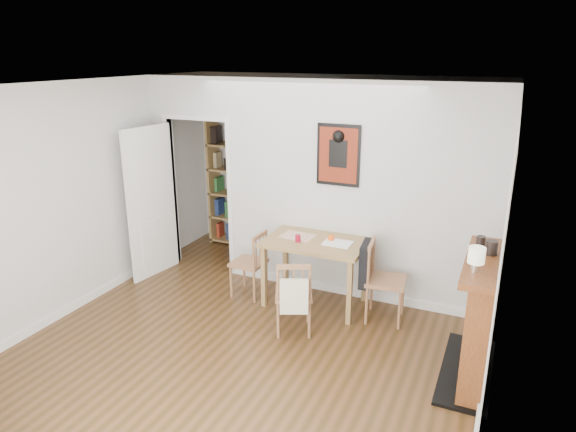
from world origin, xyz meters
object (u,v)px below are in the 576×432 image
at_px(ceramic_jar_b, 481,242).
at_px(bookshelf, 236,182).
at_px(chair_right, 384,280).
at_px(red_glass, 298,238).
at_px(ceramic_jar_a, 491,248).
at_px(orange_fruit, 331,238).
at_px(chair_front, 294,295).
at_px(dining_table, 315,248).
at_px(mantel_lamp, 476,257).
at_px(fireplace, 481,315).
at_px(notebook, 338,243).
at_px(chair_left, 249,264).

bearing_deg(ceramic_jar_b, bookshelf, 153.03).
height_order(chair_right, red_glass, chair_right).
distance_m(red_glass, ceramic_jar_a, 2.16).
relative_size(red_glass, ceramic_jar_a, 0.64).
distance_m(chair_right, bookshelf, 3.11).
bearing_deg(orange_fruit, chair_front, -100.90).
bearing_deg(ceramic_jar_b, dining_table, 166.46).
bearing_deg(mantel_lamp, ceramic_jar_b, 90.24).
xyz_separation_m(chair_right, fireplace, (1.05, -0.68, 0.14)).
distance_m(notebook, ceramic_jar_b, 1.64).
bearing_deg(chair_left, ceramic_jar_a, -9.74).
xyz_separation_m(red_glass, notebook, (0.44, 0.12, -0.03)).
distance_m(chair_left, mantel_lamp, 2.92).
bearing_deg(notebook, red_glass, -164.86).
distance_m(chair_left, red_glass, 0.78).
distance_m(chair_front, ceramic_jar_a, 2.04).
relative_size(chair_left, mantel_lamp, 3.89).
height_order(chair_right, mantel_lamp, mantel_lamp).
height_order(orange_fruit, ceramic_jar_a, ceramic_jar_a).
bearing_deg(orange_fruit, ceramic_jar_b, -16.83).
height_order(dining_table, bookshelf, bookshelf).
bearing_deg(chair_left, bookshelf, 123.65).
xyz_separation_m(chair_front, ceramic_jar_b, (1.77, 0.26, 0.78)).
bearing_deg(notebook, mantel_lamp, -34.40).
relative_size(chair_left, red_glass, 10.14).
relative_size(bookshelf, notebook, 6.22).
relative_size(bookshelf, red_glass, 24.16).
bearing_deg(ceramic_jar_a, red_glass, 167.11).
height_order(chair_right, notebook, chair_right).
height_order(notebook, ceramic_jar_b, ceramic_jar_b).
bearing_deg(chair_right, orange_fruit, 170.93).
distance_m(chair_right, ceramic_jar_a, 1.40).
xyz_separation_m(dining_table, notebook, (0.27, 0.01, 0.10)).
distance_m(mantel_lamp, ceramic_jar_b, 0.61).
relative_size(fireplace, notebook, 3.90).
xyz_separation_m(chair_left, mantel_lamp, (2.62, -0.92, 0.88)).
bearing_deg(dining_table, fireplace, -21.04).
distance_m(orange_fruit, ceramic_jar_b, 1.74).
relative_size(dining_table, notebook, 3.67).
xyz_separation_m(chair_front, bookshelf, (-1.88, 2.12, 0.55)).
bearing_deg(bookshelf, chair_left, -56.35).
bearing_deg(dining_table, chair_left, -171.81).
distance_m(fireplace, ceramic_jar_a, 0.62).
xyz_separation_m(fireplace, ceramic_jar_a, (0.01, 0.14, 0.61)).
xyz_separation_m(dining_table, bookshelf, (-1.85, 1.42, 0.28)).
bearing_deg(notebook, chair_right, -5.51).
bearing_deg(chair_left, mantel_lamp, -19.35).
bearing_deg(notebook, chair_front, -109.10).
bearing_deg(orange_fruit, mantel_lamp, -34.03).
xyz_separation_m(notebook, ceramic_jar_b, (1.53, -0.44, 0.40)).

